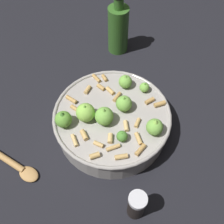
{
  "coord_description": "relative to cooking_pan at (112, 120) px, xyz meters",
  "views": [
    {
      "loc": [
        0.38,
        -0.07,
        0.62
      ],
      "look_at": [
        0.0,
        0.0,
        0.08
      ],
      "focal_mm": 42.99,
      "sensor_mm": 36.0,
      "label": 1
    }
  ],
  "objects": [
    {
      "name": "wooden_spoon",
      "position": [
        0.05,
        -0.28,
        -0.03
      ],
      "size": [
        0.17,
        0.19,
        0.02
      ],
      "color": "#B2844C",
      "rests_on": "ground"
    },
    {
      "name": "olive_oil_bottle",
      "position": [
        -0.31,
        0.07,
        0.04
      ],
      "size": [
        0.07,
        0.07,
        0.21
      ],
      "color": "#336023",
      "rests_on": "ground"
    },
    {
      "name": "ground_plane",
      "position": [
        -0.0,
        0.0,
        -0.04
      ],
      "size": [
        2.4,
        2.4,
        0.0
      ],
      "primitive_type": "plane",
      "color": "black"
    },
    {
      "name": "cooking_pan",
      "position": [
        0.0,
        0.0,
        0.0
      ],
      "size": [
        0.3,
        0.3,
        0.12
      ],
      "color": "#9E9993",
      "rests_on": "ground"
    },
    {
      "name": "pepper_shaker",
      "position": [
        0.22,
        0.01,
        0.0
      ],
      "size": [
        0.04,
        0.04,
        0.09
      ],
      "color": "black",
      "rests_on": "ground"
    }
  ]
}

